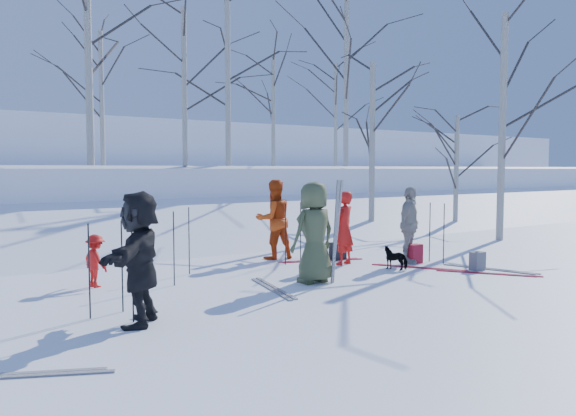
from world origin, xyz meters
TOP-DOWN VIEW (x-y plane):
  - ground at (0.00, 0.00)m, footprint 120.00×120.00m
  - snow_ramp at (0.00, 7.00)m, footprint 70.00×9.49m
  - snow_plateau at (0.00, 17.00)m, footprint 70.00×18.00m
  - far_hill at (0.00, 38.00)m, footprint 90.00×30.00m
  - skier_olive_center at (-0.25, 0.28)m, footprint 0.94×0.64m
  - skier_red_north at (1.47, 1.50)m, footprint 0.67×0.54m
  - skier_redor_behind at (0.62, 3.00)m, footprint 0.97×0.79m
  - skier_red_seated at (-3.68, 2.15)m, footprint 0.50×0.68m
  - skier_cream_east at (2.78, 0.81)m, footprint 1.08×0.80m
  - skier_grey_west at (-3.85, -0.64)m, footprint 1.42×1.67m
  - dog at (1.99, 0.43)m, footprint 0.45×0.62m
  - upright_ski_left at (0.03, -0.00)m, footprint 0.09×0.16m
  - upright_ski_right at (0.12, 0.07)m, footprint 0.15×0.23m
  - ski_pair_a at (3.60, -0.70)m, footprint 1.31×2.02m
  - ski_pair_b at (3.15, -0.99)m, footprint 1.98×2.09m
  - ski_pair_c at (-1.17, 0.26)m, footprint 0.97×1.98m
  - ski_pair_d at (-5.57, -1.77)m, footprint 1.64×2.05m
  - ski_pair_e at (1.35, 2.15)m, footprint 1.32×2.02m
  - ski_pair_f at (2.51, 0.26)m, footprint 1.89×2.08m
  - ski_pole_a at (3.34, 0.32)m, footprint 0.02×0.02m
  - ski_pole_b at (1.05, 2.53)m, footprint 0.02×0.02m
  - ski_pole_c at (-1.81, 2.33)m, footprint 0.02×0.02m
  - ski_pole_d at (-3.84, 0.16)m, footprint 0.02×0.02m
  - ski_pole_e at (-3.90, -0.48)m, footprint 0.02×0.02m
  - ski_pole_f at (3.33, 0.71)m, footprint 0.02×0.02m
  - ski_pole_g at (0.41, 2.20)m, footprint 0.02×0.02m
  - ski_pole_h at (-4.34, 0.04)m, footprint 0.02×0.02m
  - ski_pole_i at (-2.48, 1.48)m, footprint 0.02×0.02m
  - backpack_red at (2.89, 0.75)m, footprint 0.32×0.22m
  - backpack_grey at (3.32, -0.59)m, footprint 0.30×0.20m
  - backpack_dark at (1.77, 2.07)m, footprint 0.34×0.24m
  - birch_plateau_b at (2.05, 11.24)m, footprint 4.60×4.60m
  - birch_plateau_c at (9.46, 10.99)m, footprint 6.32×6.32m
  - birch_plateau_d at (11.96, 14.79)m, footprint 4.31×4.31m
  - birch_plateau_e at (0.32, 15.62)m, footprint 4.46×4.46m
  - birch_plateau_f at (-1.84, 9.30)m, footprint 5.83×5.83m
  - birch_plateau_g at (6.75, 12.61)m, footprint 3.90×3.90m
  - birch_plateau_h at (3.31, 10.28)m, footprint 4.91×4.91m
  - birch_edge_b at (7.97, 2.17)m, footprint 5.19×5.19m
  - birch_edge_c at (9.43, 4.98)m, footprint 3.36×3.36m
  - birch_edge_e at (5.97, 5.52)m, footprint 4.43×4.43m

SIDE VIEW (x-z plane):
  - ground at x=0.00m, z-range 0.00..0.00m
  - ski_pair_a at x=3.60m, z-range 0.00..0.02m
  - ski_pair_b at x=3.15m, z-range 0.00..0.02m
  - ski_pair_c at x=-1.17m, z-range 0.00..0.02m
  - ski_pair_d at x=-5.57m, z-range 0.00..0.02m
  - ski_pair_e at x=1.35m, z-range 0.00..0.02m
  - ski_pair_f at x=2.51m, z-range 0.00..0.02m
  - snow_ramp at x=0.00m, z-range -1.91..2.21m
  - backpack_grey at x=3.32m, z-range 0.00..0.38m
  - backpack_dark at x=1.77m, z-range 0.00..0.40m
  - backpack_red at x=2.89m, z-range 0.00..0.42m
  - dog at x=1.99m, z-range 0.00..0.47m
  - skier_red_seated at x=-3.68m, z-range 0.00..0.94m
  - ski_pole_a at x=3.34m, z-range 0.00..1.34m
  - ski_pole_b at x=1.05m, z-range 0.00..1.34m
  - ski_pole_c at x=-1.81m, z-range 0.00..1.34m
  - ski_pole_d at x=-3.84m, z-range 0.00..1.34m
  - ski_pole_e at x=-3.90m, z-range 0.00..1.34m
  - ski_pole_f at x=3.33m, z-range 0.00..1.34m
  - ski_pole_g at x=0.41m, z-range 0.00..1.34m
  - ski_pole_h at x=-4.34m, z-range 0.00..1.34m
  - ski_pole_i at x=-2.48m, z-range 0.00..1.34m
  - skier_red_north at x=1.47m, z-range 0.00..1.61m
  - skier_cream_east at x=2.78m, z-range 0.00..1.70m
  - skier_grey_west at x=-3.85m, z-range 0.00..1.80m
  - skier_redor_behind at x=0.62m, z-range 0.00..1.84m
  - skier_olive_center at x=-0.25m, z-range 0.00..1.86m
  - upright_ski_left at x=0.03m, z-range 0.00..1.90m
  - upright_ski_right at x=0.12m, z-range 0.00..1.90m
  - snow_plateau at x=0.00m, z-range -0.10..2.10m
  - birch_edge_c at x=9.43m, z-range 0.00..3.94m
  - far_hill at x=0.00m, z-range -1.00..5.00m
  - birch_edge_e at x=5.97m, z-range 0.00..5.47m
  - birch_edge_b at x=7.97m, z-range 0.00..6.56m
  - birch_plateau_g at x=6.75m, z-range 2.20..6.91m
  - birch_plateau_d at x=11.96m, z-range 2.20..7.50m
  - birch_plateau_e at x=0.32m, z-range 2.20..7.71m
  - birch_plateau_b at x=2.05m, z-range 2.20..7.91m
  - birch_plateau_h at x=3.31m, z-range 2.20..8.35m
  - birch_plateau_f at x=-1.84m, z-range 2.20..9.67m
  - birch_plateau_c at x=9.46m, z-range 2.20..10.37m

